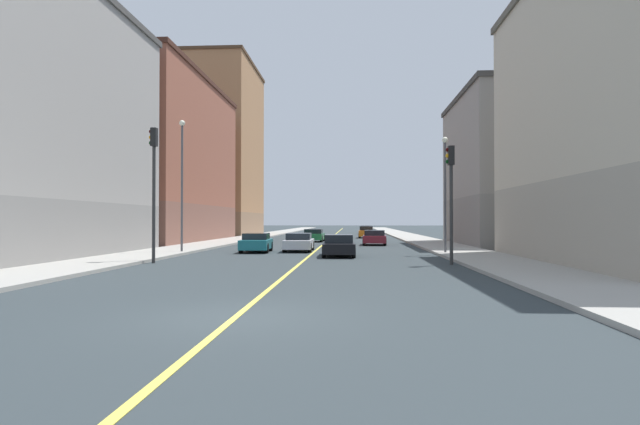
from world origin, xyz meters
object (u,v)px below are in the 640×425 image
(building_right_midblock, at_px, (154,161))
(car_teal, at_px, (256,243))
(car_green, at_px, (314,235))
(building_left_mid, at_px, (524,170))
(street_lamp_right_near, at_px, (182,173))
(traffic_light_left_near, at_px, (451,187))
(car_silver, at_px, (299,242))
(traffic_light_right_near, at_px, (154,176))
(car_white, at_px, (366,230))
(car_orange, at_px, (366,232))
(car_black, at_px, (339,246))
(street_lamp_left_near, at_px, (445,182))
(car_maroon, at_px, (374,238))
(building_right_distant, at_px, (216,150))

(building_right_midblock, relative_size, car_teal, 5.84)
(building_right_midblock, relative_size, car_green, 5.77)
(building_left_mid, relative_size, car_green, 3.68)
(car_teal, bearing_deg, street_lamp_right_near, -158.36)
(traffic_light_left_near, xyz_separation_m, car_silver, (-8.25, 10.07, -3.06))
(traffic_light_right_near, bearing_deg, building_left_mid, 39.26)
(building_right_midblock, distance_m, car_green, 17.35)
(building_left_mid, bearing_deg, car_green, 161.71)
(street_lamp_right_near, xyz_separation_m, car_green, (6.95, 18.55, -4.45))
(car_white, bearing_deg, traffic_light_right_near, -102.32)
(traffic_light_left_near, relative_size, car_orange, 1.34)
(building_right_midblock, height_order, car_black, building_right_midblock)
(building_right_midblock, relative_size, traffic_light_left_near, 4.20)
(street_lamp_left_near, xyz_separation_m, car_teal, (-11.96, 1.69, -3.80))
(car_green, bearing_deg, car_white, 78.34)
(traffic_light_right_near, bearing_deg, car_black, 31.20)
(building_left_mid, distance_m, car_maroon, 13.79)
(building_right_distant, xyz_separation_m, traffic_light_left_near, (24.10, -48.27, -8.51))
(traffic_light_left_near, distance_m, car_maroon, 19.78)
(car_black, relative_size, car_maroon, 1.06)
(street_lamp_right_near, bearing_deg, car_orange, 67.56)
(car_orange, xyz_separation_m, car_white, (0.39, 16.75, -0.04))
(car_black, distance_m, car_maroon, 14.20)
(car_white, bearing_deg, street_lamp_left_near, -85.57)
(street_lamp_left_near, relative_size, street_lamp_right_near, 0.85)
(street_lamp_left_near, height_order, car_green, street_lamp_left_near)
(car_teal, bearing_deg, car_maroon, 51.90)
(traffic_light_right_near, distance_m, street_lamp_right_near, 7.30)
(car_maroon, bearing_deg, traffic_light_right_near, -120.94)
(car_maroon, relative_size, car_green, 1.03)
(building_right_midblock, height_order, car_green, building_right_midblock)
(traffic_light_left_near, bearing_deg, car_black, 135.19)
(building_left_mid, distance_m, car_green, 19.98)
(traffic_light_left_near, xyz_separation_m, street_lamp_right_near, (-15.36, 7.18, 1.41))
(car_white, height_order, car_teal, car_white)
(car_green, bearing_deg, car_teal, -98.57)
(car_teal, bearing_deg, street_lamp_left_near, -8.03)
(traffic_light_right_near, height_order, car_silver, traffic_light_right_near)
(car_orange, distance_m, car_black, 31.82)
(building_left_mid, relative_size, car_maroon, 3.56)
(street_lamp_left_near, height_order, car_silver, street_lamp_left_near)
(building_right_midblock, bearing_deg, street_lamp_right_near, -63.88)
(street_lamp_left_near, distance_m, street_lamp_right_near, 16.39)
(street_lamp_right_near, bearing_deg, car_silver, 22.11)
(car_orange, xyz_separation_m, car_black, (-2.46, -31.72, -0.06))
(traffic_light_right_near, distance_m, car_teal, 10.23)
(traffic_light_right_near, relative_size, car_white, 1.65)
(car_black, bearing_deg, car_silver, 121.03)
(street_lamp_left_near, bearing_deg, car_maroon, 107.39)
(traffic_light_left_near, bearing_deg, building_left_mid, 63.67)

